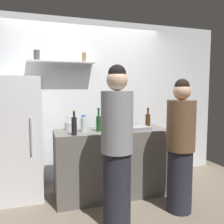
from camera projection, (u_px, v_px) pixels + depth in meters
ground_plane at (107, 216)px, 2.75m from camera, size 5.28×5.28×0.00m
back_wall_assembly at (85, 101)px, 3.81m from camera, size 4.80×0.32×2.60m
refrigerator at (19, 138)px, 3.17m from camera, size 0.61×0.68×1.66m
counter at (112, 162)px, 3.29m from camera, size 1.58×0.61×0.93m
baking_pan at (137, 128)px, 3.22m from camera, size 0.34×0.24×0.05m
utensil_holder at (69, 126)px, 3.23m from camera, size 0.12×0.12×0.21m
wine_bottle_amber_glass at (148, 120)px, 3.50m from camera, size 0.07×0.07×0.29m
wine_bottle_dark_glass at (74, 125)px, 2.85m from camera, size 0.07×0.07×0.31m
wine_bottle_green_glass at (99, 123)px, 3.13m from camera, size 0.07×0.07×0.31m
water_bottle_plastic at (84, 124)px, 3.08m from camera, size 0.08×0.08×0.22m
person_grey_hoodie at (117, 148)px, 2.47m from camera, size 0.34×0.34×1.74m
person_brown_jacket at (180, 147)px, 2.80m from camera, size 0.34×0.34×1.61m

